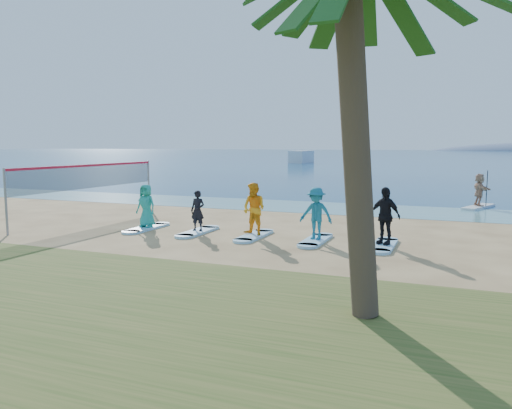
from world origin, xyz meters
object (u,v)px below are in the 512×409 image
at_px(surfboard_1, 198,232).
at_px(student_1, 198,211).
at_px(student_3, 316,213).
at_px(surfboard_0, 147,228).
at_px(surfboard_2, 254,236).
at_px(student_0, 146,206).
at_px(paddleboard, 478,207).
at_px(paddleboarder, 479,190).
at_px(volleyball_net, 90,177).
at_px(boat_offshore_a, 301,163).
at_px(student_2, 254,209).
at_px(student_4, 385,216).
at_px(surfboard_4, 384,245).
at_px(surfboard_3, 316,240).

distance_m(surfboard_1, student_1, 0.81).
height_order(surfboard_1, student_3, student_3).
distance_m(surfboard_0, surfboard_2, 4.63).
xyz_separation_m(student_0, surfboard_2, (4.63, -0.00, -0.90)).
relative_size(paddleboard, paddleboarder, 1.75).
height_order(volleyball_net, student_1, volleyball_net).
relative_size(volleyball_net, student_1, 5.92).
relative_size(boat_offshore_a, student_2, 3.97).
height_order(boat_offshore_a, surfboard_1, boat_offshore_a).
relative_size(surfboard_0, student_0, 1.29).
distance_m(student_0, student_4, 9.25).
distance_m(student_1, student_3, 4.63).
relative_size(surfboard_1, student_1, 1.43).
xyz_separation_m(boat_offshore_a, student_0, (15.54, -72.90, 0.94)).
height_order(student_2, student_3, student_2).
height_order(paddleboarder, student_0, paddleboarder).
xyz_separation_m(surfboard_4, student_4, (0.00, 0.00, 0.99)).
distance_m(paddleboard, surfboard_4, 12.68).
bearing_deg(paddleboarder, surfboard_0, 111.99).
xyz_separation_m(student_2, student_4, (4.63, 0.00, -0.00)).
bearing_deg(surfboard_1, volleyball_net, 167.23).
relative_size(surfboard_0, surfboard_2, 1.00).
xyz_separation_m(paddleboard, surfboard_1, (-10.23, -12.25, -0.01)).
distance_m(paddleboarder, student_0, 17.53).
relative_size(volleyball_net, boat_offshore_a, 1.21).
relative_size(surfboard_0, surfboard_3, 1.00).
bearing_deg(surfboard_3, surfboard_1, 180.00).
xyz_separation_m(surfboard_2, surfboard_4, (4.63, 0.00, 0.00)).
bearing_deg(student_2, student_0, -161.78).
bearing_deg(student_3, volleyball_net, 177.96).
bearing_deg(student_2, surfboard_2, -71.78).
distance_m(student_2, student_4, 4.63).
bearing_deg(student_1, paddleboard, 50.95).
xyz_separation_m(volleyball_net, boat_offshore_a, (-11.61, 71.48, -1.90)).
xyz_separation_m(boat_offshore_a, student_3, (22.48, -72.90, 0.99)).
relative_size(paddleboarder, student_0, 1.01).
distance_m(surfboard_2, student_2, 0.99).
height_order(paddleboarder, student_1, paddleboarder).
bearing_deg(student_2, paddleboard, 75.35).
xyz_separation_m(volleyball_net, surfboard_2, (8.56, -1.42, -1.86)).
xyz_separation_m(volleyball_net, surfboard_1, (6.25, -1.42, -1.86)).
bearing_deg(student_4, paddleboarder, 99.36).
xyz_separation_m(paddleboarder, surfboard_2, (-7.92, -12.25, -0.93)).
xyz_separation_m(paddleboarder, student_0, (-12.54, -12.25, -0.04)).
distance_m(student_2, student_3, 2.31).
bearing_deg(surfboard_1, surfboard_3, 0.00).
distance_m(student_2, surfboard_4, 4.73).
relative_size(paddleboarder, boat_offshore_a, 0.23).
distance_m(paddleboarder, boat_offshore_a, 66.84).
relative_size(paddleboarder, student_2, 0.91).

